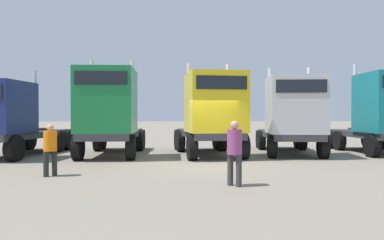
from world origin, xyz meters
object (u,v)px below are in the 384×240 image
(semi_truck_silver, at_px, (292,115))
(semi_truck_green, at_px, (109,112))
(semi_truck_teal, at_px, (383,112))
(semi_truck_navy, at_px, (7,118))
(visitor_with_camera, at_px, (235,148))
(semi_truck_yellow, at_px, (212,114))
(visitor_in_hivis, at_px, (50,146))

(semi_truck_silver, bearing_deg, semi_truck_green, -80.98)
(semi_truck_teal, bearing_deg, semi_truck_navy, -87.86)
(visitor_with_camera, bearing_deg, semi_truck_yellow, 45.72)
(visitor_in_hivis, bearing_deg, semi_truck_navy, -12.14)
(semi_truck_silver, xyz_separation_m, visitor_in_hivis, (-9.51, -5.21, -0.97))
(visitor_with_camera, bearing_deg, semi_truck_teal, -2.38)
(semi_truck_navy, xyz_separation_m, semi_truck_silver, (13.00, 0.09, 0.14))
(semi_truck_green, bearing_deg, visitor_in_hivis, -10.24)
(semi_truck_silver, distance_m, visitor_with_camera, 8.30)
(semi_truck_teal, bearing_deg, semi_truck_yellow, -85.80)
(semi_truck_green, height_order, visitor_in_hivis, semi_truck_green)
(semi_truck_green, relative_size, semi_truck_yellow, 1.03)
(semi_truck_teal, bearing_deg, visitor_in_hivis, -67.72)
(semi_truck_yellow, bearing_deg, semi_truck_silver, 90.00)
(semi_truck_navy, bearing_deg, visitor_with_camera, 60.75)
(semi_truck_navy, relative_size, semi_truck_yellow, 1.04)
(semi_truck_yellow, height_order, semi_truck_silver, semi_truck_yellow)
(visitor_with_camera, bearing_deg, semi_truck_green, 79.65)
(semi_truck_navy, bearing_deg, visitor_in_hivis, 43.46)
(semi_truck_teal, distance_m, visitor_in_hivis, 14.94)
(semi_truck_yellow, distance_m, visitor_with_camera, 6.89)
(semi_truck_green, bearing_deg, visitor_with_camera, 32.95)
(semi_truck_teal, relative_size, visitor_in_hivis, 3.60)
(semi_truck_yellow, distance_m, semi_truck_teal, 8.32)
(semi_truck_teal, height_order, visitor_with_camera, semi_truck_teal)
(semi_truck_teal, bearing_deg, semi_truck_silver, -88.38)
(visitor_in_hivis, bearing_deg, semi_truck_green, -57.64)
(semi_truck_yellow, bearing_deg, semi_truck_navy, -96.88)
(semi_truck_teal, relative_size, visitor_with_camera, 3.32)
(semi_truck_silver, bearing_deg, visitor_with_camera, -21.40)
(semi_truck_yellow, height_order, semi_truck_teal, semi_truck_teal)
(semi_truck_yellow, xyz_separation_m, visitor_in_hivis, (-5.66, -4.86, -1.04))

